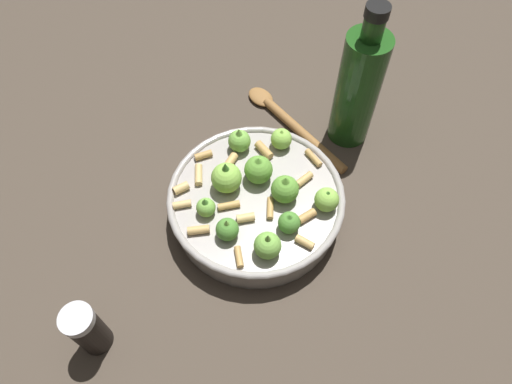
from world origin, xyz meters
TOP-DOWN VIEW (x-y plane):
  - ground_plane at (0.00, 0.00)m, footprint 2.40×2.40m
  - cooking_pan at (-0.00, 0.00)m, footprint 0.26×0.26m
  - pepper_shaker at (0.28, 0.01)m, footprint 0.04×0.04m
  - olive_oil_bottle at (-0.22, -0.02)m, footprint 0.07×0.07m
  - wooden_spoon at (-0.16, -0.10)m, footprint 0.04×0.24m

SIDE VIEW (x-z plane):
  - ground_plane at x=0.00m, z-range 0.00..0.00m
  - wooden_spoon at x=-0.16m, z-range 0.00..0.02m
  - cooking_pan at x=0.00m, z-range -0.02..0.09m
  - pepper_shaker at x=0.28m, z-range 0.00..0.10m
  - olive_oil_bottle at x=-0.22m, z-range -0.02..0.23m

